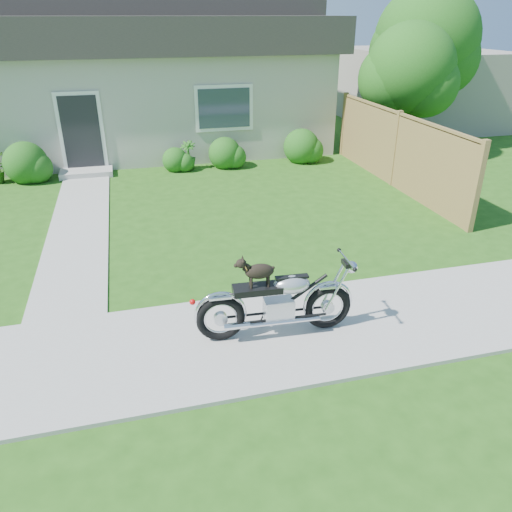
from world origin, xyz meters
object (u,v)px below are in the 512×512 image
at_px(potted_plant_right, 188,155).
at_px(tree_far, 430,45).
at_px(house, 130,78).
at_px(tree_near, 415,73).
at_px(fence, 396,149).
at_px(motorcycle_with_dog, 278,301).

bearing_deg(potted_plant_right, tree_far, 6.17).
distance_m(house, tree_far, 9.62).
xyz_separation_m(house, tree_far, (9.21, -2.59, 1.02)).
height_order(house, potted_plant_right, house).
distance_m(tree_near, tree_far, 1.96).
xyz_separation_m(fence, potted_plant_right, (-4.98, 2.80, -0.54)).
bearing_deg(potted_plant_right, fence, -29.36).
xyz_separation_m(house, potted_plant_right, (1.33, -3.44, -1.76)).
height_order(house, motorcycle_with_dog, house).
xyz_separation_m(fence, motorcycle_with_dog, (-4.89, -5.79, -0.38)).
bearing_deg(potted_plant_right, house, 111.05).
relative_size(fence, potted_plant_right, 8.24).
relative_size(fence, tree_near, 1.69).
bearing_deg(potted_plant_right, tree_near, -4.32).
relative_size(house, motorcycle_with_dog, 5.66).
bearing_deg(house, tree_near, -26.38).
bearing_deg(house, fence, -44.74).
distance_m(house, motorcycle_with_dog, 12.22).
bearing_deg(house, tree_far, -15.73).
relative_size(tree_near, motorcycle_with_dog, 1.76).
relative_size(tree_far, motorcycle_with_dog, 2.23).
height_order(house, tree_near, house).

